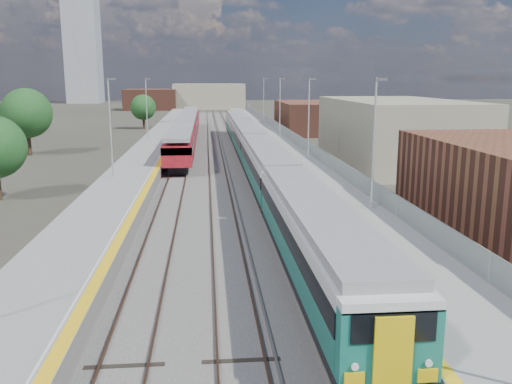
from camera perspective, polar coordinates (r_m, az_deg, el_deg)
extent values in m
plane|color=#47443A|center=(58.81, -2.33, 3.58)|extent=(320.00, 320.00, 0.00)
cube|color=#565451|center=(61.21, -4.56, 3.90)|extent=(10.50, 155.00, 0.06)
cube|color=#4C3323|center=(63.78, -1.86, 4.33)|extent=(0.07, 160.00, 0.14)
cube|color=#4C3323|center=(63.88, -0.57, 4.35)|extent=(0.07, 160.00, 0.14)
cube|color=#4C3323|center=(63.67, -5.01, 4.28)|extent=(0.07, 160.00, 0.14)
cube|color=#4C3323|center=(63.70, -3.72, 4.30)|extent=(0.07, 160.00, 0.14)
cube|color=#4C3323|center=(63.76, -8.17, 4.21)|extent=(0.07, 160.00, 0.14)
cube|color=#4C3323|center=(63.70, -6.87, 4.24)|extent=(0.07, 160.00, 0.14)
cube|color=gray|center=(63.76, -2.16, 4.32)|extent=(0.08, 160.00, 0.10)
cube|color=gray|center=(63.71, -3.42, 4.30)|extent=(0.08, 160.00, 0.10)
cube|color=slate|center=(61.69, 2.44, 4.43)|extent=(4.70, 155.00, 1.00)
cube|color=gray|center=(61.63, 2.44, 4.90)|extent=(4.70, 155.00, 0.03)
cube|color=yellow|center=(61.38, 0.49, 4.90)|extent=(0.40, 155.00, 0.01)
cube|color=gray|center=(61.89, 4.47, 5.46)|extent=(0.06, 155.00, 1.20)
cylinder|color=#9EA0A3|center=(31.81, 12.28, 4.92)|extent=(0.12, 0.12, 7.50)
cube|color=#4C4C4F|center=(31.67, 13.01, 11.48)|extent=(0.70, 0.18, 0.14)
cylinder|color=#9EA0A3|center=(51.15, 5.56, 7.66)|extent=(0.12, 0.12, 7.50)
cube|color=#4C4C4F|center=(51.07, 5.93, 11.75)|extent=(0.70, 0.18, 0.14)
cylinder|color=#9EA0A3|center=(70.86, 2.53, 8.86)|extent=(0.12, 0.12, 7.50)
cube|color=#4C4C4F|center=(70.80, 2.76, 11.81)|extent=(0.70, 0.18, 0.14)
cylinder|color=#9EA0A3|center=(90.70, 0.81, 9.53)|extent=(0.12, 0.12, 7.50)
cube|color=#4C4C4F|center=(90.65, 0.98, 11.83)|extent=(0.70, 0.18, 0.14)
cube|color=slate|center=(61.45, -10.94, 4.20)|extent=(4.30, 155.00, 1.00)
cube|color=gray|center=(61.39, -10.95, 4.67)|extent=(4.30, 155.00, 0.03)
cube|color=yellow|center=(61.22, -9.18, 4.73)|extent=(0.45, 155.00, 0.01)
cube|color=silver|center=(61.25, -9.51, 4.72)|extent=(0.08, 155.00, 0.01)
cylinder|color=#9EA0A3|center=(42.91, -15.07, 6.52)|extent=(0.12, 0.12, 7.50)
cube|color=#4C4C4F|center=(42.70, -15.00, 11.41)|extent=(0.70, 0.18, 0.14)
cylinder|color=#9EA0A3|center=(68.61, -11.44, 8.54)|extent=(0.12, 0.12, 7.50)
cube|color=#4C4C4F|center=(68.48, -11.35, 11.60)|extent=(0.70, 0.18, 0.14)
cube|color=gray|center=(56.64, 14.40, 6.16)|extent=(11.00, 22.00, 6.40)
cube|color=brown|center=(87.79, 5.28, 7.85)|extent=(8.00, 18.00, 4.80)
cube|color=gray|center=(158.20, -4.97, 10.02)|extent=(20.00, 14.00, 7.00)
cube|color=brown|center=(153.97, -11.00, 9.54)|extent=(14.00, 12.00, 5.60)
cube|color=gray|center=(202.87, -17.78, 14.58)|extent=(11.00, 11.00, 40.00)
cube|color=black|center=(23.10, 6.17, -7.55)|extent=(2.53, 18.11, 0.43)
cube|color=#125D43|center=(22.87, 6.21, -5.79)|extent=(2.62, 18.11, 1.06)
cube|color=black|center=(22.63, 6.26, -3.77)|extent=(2.67, 18.11, 0.72)
cube|color=silver|center=(22.48, 6.29, -2.36)|extent=(2.62, 18.11, 0.45)
cube|color=gray|center=(22.39, 6.31, -1.39)|extent=(2.32, 18.11, 0.37)
cube|color=black|center=(40.92, 1.07, 1.09)|extent=(2.53, 18.11, 0.43)
cube|color=#125D43|center=(40.79, 1.07, 2.11)|extent=(2.62, 18.11, 1.06)
cube|color=black|center=(40.65, 1.08, 3.27)|extent=(2.67, 18.11, 0.72)
cube|color=silver|center=(40.57, 1.08, 4.08)|extent=(2.62, 18.11, 0.45)
cube|color=gray|center=(40.52, 1.08, 4.62)|extent=(2.32, 18.11, 0.37)
cube|color=black|center=(59.23, -0.90, 4.44)|extent=(2.53, 18.11, 0.43)
cube|color=#125D43|center=(59.13, -0.91, 5.16)|extent=(2.62, 18.11, 1.06)
cube|color=black|center=(59.04, -0.91, 5.96)|extent=(2.67, 18.11, 0.72)
cube|color=silver|center=(58.99, -0.91, 6.52)|extent=(2.62, 18.11, 0.45)
cube|color=gray|center=(58.95, -0.91, 6.90)|extent=(2.32, 18.11, 0.37)
cube|color=black|center=(77.68, -1.95, 6.21)|extent=(2.53, 18.11, 0.43)
cube|color=#125D43|center=(77.61, -1.95, 6.75)|extent=(2.62, 18.11, 1.06)
cube|color=black|center=(77.54, -1.96, 7.37)|extent=(2.67, 18.11, 0.72)
cube|color=silver|center=(77.49, -1.96, 7.79)|extent=(2.62, 18.11, 0.45)
cube|color=gray|center=(77.47, -1.96, 8.08)|extent=(2.32, 18.11, 0.37)
cube|color=#125D43|center=(14.38, 13.79, -15.25)|extent=(2.60, 0.56, 1.95)
cube|color=black|center=(13.89, 14.29, -13.72)|extent=(2.14, 0.06, 0.74)
cube|color=gold|center=(14.14, 14.23, -16.20)|extent=(0.98, 0.09, 1.95)
cube|color=black|center=(55.55, -7.85, 3.44)|extent=(1.77, 15.05, 0.62)
cube|color=maroon|center=(55.36, -7.89, 4.95)|extent=(2.61, 17.71, 1.86)
cube|color=black|center=(55.31, -7.90, 5.43)|extent=(2.67, 17.71, 0.65)
cube|color=gray|center=(55.21, -7.93, 6.39)|extent=(2.33, 17.71, 0.37)
cube|color=black|center=(73.60, -7.24, 5.51)|extent=(1.77, 15.05, 0.62)
cube|color=maroon|center=(73.46, -7.27, 6.65)|extent=(2.61, 17.71, 1.86)
cube|color=black|center=(73.42, -7.28, 7.01)|extent=(2.67, 17.71, 0.65)
cube|color=gray|center=(73.34, -7.30, 7.74)|extent=(2.33, 17.71, 0.37)
cube|color=black|center=(91.72, -6.87, 6.76)|extent=(1.77, 15.05, 0.62)
cube|color=maroon|center=(91.60, -6.89, 7.68)|extent=(2.61, 17.71, 1.86)
cube|color=black|center=(91.57, -6.90, 7.97)|extent=(2.67, 17.71, 0.65)
cube|color=gray|center=(91.51, -6.91, 8.55)|extent=(2.33, 17.71, 0.37)
cylinder|color=#382619|center=(65.88, -22.77, 4.70)|extent=(0.44, 0.44, 2.60)
sphere|color=#173E18|center=(65.59, -23.01, 7.64)|extent=(5.50, 5.50, 5.50)
cylinder|color=#382619|center=(95.10, -11.73, 7.13)|extent=(0.44, 0.44, 2.04)
sphere|color=#173E18|center=(94.93, -11.80, 8.73)|extent=(4.30, 4.30, 4.30)
cylinder|color=#382619|center=(81.31, 12.86, 6.33)|extent=(0.44, 0.44, 2.08)
sphere|color=#173E18|center=(81.10, 12.95, 8.24)|extent=(4.40, 4.40, 4.40)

